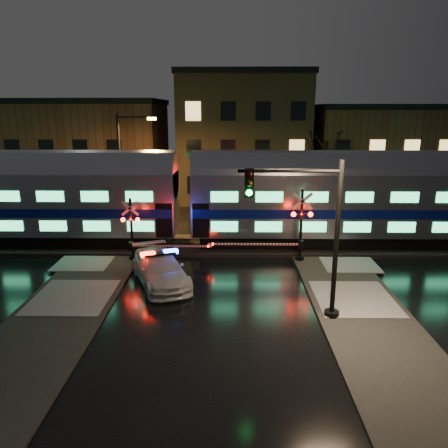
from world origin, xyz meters
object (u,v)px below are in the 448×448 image
Objects in this scene: crossing_signal_right at (295,233)px; streetlight at (124,165)px; police_car at (160,269)px; crossing_signal_left at (138,236)px; traffic_light at (311,238)px.

streetlight reaches higher than crossing_signal_right.
police_car is 1.09× the size of crossing_signal_left.
crossing_signal_right is at bearing -31.01° from streetlight.
crossing_signal_right is 13.33m from streetlight.
streetlight is (-2.19, 6.70, 3.23)m from crossing_signal_left.
traffic_light is 17.47m from streetlight.
traffic_light is (-0.44, -7.07, 1.80)m from crossing_signal_right.
traffic_light is 0.81× the size of streetlight.
crossing_signal_right is 0.72× the size of streetlight.
streetlight reaches higher than traffic_light.
police_car is 0.96× the size of crossing_signal_right.
police_car is at bearing -61.97° from crossing_signal_left.
police_car is at bearing 149.90° from traffic_light.
police_car is 8.21m from traffic_light.
crossing_signal_left is at bearing -179.92° from crossing_signal_right.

